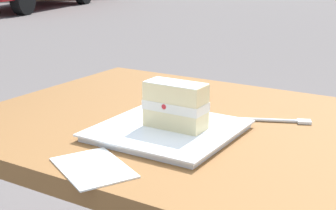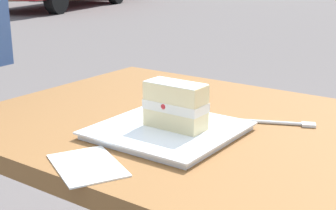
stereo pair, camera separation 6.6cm
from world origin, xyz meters
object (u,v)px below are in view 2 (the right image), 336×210
cake_slice (176,105)px  paper_napkin (87,165)px  dessert_plate (168,131)px  patio_table (267,189)px  dessert_fork (282,123)px

cake_slice → paper_napkin: bearing=81.5°
dessert_plate → paper_napkin: (0.02, 0.22, -0.01)m
patio_table → cake_slice: size_ratio=10.51×
patio_table → dessert_fork: dessert_fork is taller
paper_napkin → cake_slice: bearing=-98.5°
dessert_plate → cake_slice: (-0.01, -0.01, 0.06)m
dessert_plate → cake_slice: size_ratio=2.14×
paper_napkin → patio_table: bearing=-122.7°
dessert_plate → paper_napkin: bearing=84.6°
patio_table → paper_napkin: (0.21, 0.32, 0.12)m
cake_slice → dessert_fork: size_ratio=0.80×
dessert_plate → patio_table: bearing=-151.2°
dessert_fork → patio_table: bearing=98.6°
patio_table → cake_slice: bearing=28.6°
cake_slice → dessert_fork: bearing=-129.6°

